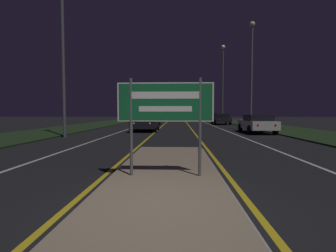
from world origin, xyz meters
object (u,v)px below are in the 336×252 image
(streetlight_left_near, at_px, (62,18))
(car_approaching_0, at_px, (145,122))
(streetlight_right_far, at_px, (223,71))
(car_approaching_1, at_px, (151,119))
(car_receding_2, at_px, (211,117))
(highway_sign, at_px, (165,107))
(car_receding_3, at_px, (203,116))
(streetlight_right_near, at_px, (252,64))
(car_receding_0, at_px, (257,123))
(car_receding_1, at_px, (221,119))

(streetlight_left_near, height_order, car_approaching_0, streetlight_left_near)
(streetlight_right_far, relative_size, car_approaching_1, 2.30)
(streetlight_left_near, height_order, car_approaching_1, streetlight_left_near)
(streetlight_left_near, bearing_deg, car_approaching_0, 52.15)
(streetlight_right_far, relative_size, car_receding_2, 2.59)
(highway_sign, relative_size, car_receding_3, 0.54)
(streetlight_right_near, height_order, car_receding_0, streetlight_right_near)
(car_receding_3, relative_size, car_approaching_1, 0.86)
(car_receding_1, xyz_separation_m, car_approaching_0, (-7.97, -12.01, 0.02))
(car_receding_2, relative_size, car_approaching_0, 1.00)
(car_receding_0, xyz_separation_m, car_receding_2, (-0.31, 24.33, 0.05))
(streetlight_right_far, bearing_deg, car_receding_0, -91.49)
(car_approaching_1, bearing_deg, highway_sign, -83.34)
(car_receding_1, bearing_deg, car_receding_0, -88.22)
(streetlight_left_near, xyz_separation_m, car_receding_3, (12.08, 40.80, -6.34))
(car_receding_2, height_order, car_receding_3, car_receding_2)
(streetlight_right_far, xyz_separation_m, car_receding_3, (-1.00, 19.13, -6.49))
(car_receding_3, bearing_deg, car_approaching_0, -102.53)
(car_receding_3, xyz_separation_m, car_approaching_1, (-8.25, -27.04, 0.06))
(car_receding_0, xyz_separation_m, car_approaching_1, (-8.78, 9.92, 0.09))
(highway_sign, distance_m, streetlight_right_far, 32.51)
(car_receding_1, bearing_deg, car_receding_3, 90.27)
(car_receding_0, xyz_separation_m, car_receding_3, (-0.53, 36.96, 0.03))
(car_approaching_0, bearing_deg, car_receding_1, 56.42)
(car_receding_1, bearing_deg, streetlight_right_far, 78.13)
(car_receding_0, height_order, car_receding_1, car_receding_1)
(streetlight_right_near, distance_m, car_receding_0, 5.99)
(car_receding_3, bearing_deg, car_receding_1, -89.73)
(streetlight_right_far, distance_m, car_receding_2, 9.21)
(streetlight_right_near, xyz_separation_m, streetlight_right_far, (-0.01, 14.41, 1.63))
(streetlight_right_near, bearing_deg, car_receding_3, 91.72)
(car_receding_0, distance_m, car_approaching_0, 8.55)
(car_receding_1, bearing_deg, car_receding_2, 89.40)
(streetlight_right_far, bearing_deg, car_receding_3, 92.99)
(highway_sign, xyz_separation_m, car_receding_3, (5.51, 50.49, -0.90))
(car_receding_2, distance_m, car_receding_3, 12.63)
(car_approaching_0, bearing_deg, car_receding_2, 70.43)
(car_receding_0, bearing_deg, car_approaching_1, 131.52)
(streetlight_right_near, bearing_deg, car_approaching_1, 144.93)
(highway_sign, distance_m, car_receding_2, 38.31)
(car_receding_1, relative_size, car_approaching_1, 1.00)
(streetlight_right_near, distance_m, car_receding_1, 11.34)
(car_receding_0, distance_m, car_approaching_1, 13.25)
(streetlight_left_near, distance_m, car_receding_1, 22.21)
(highway_sign, bearing_deg, car_receding_2, 81.39)
(car_approaching_0, bearing_deg, car_receding_0, -10.74)
(streetlight_right_far, xyz_separation_m, car_receding_0, (-0.46, -17.82, -6.53))
(car_receding_0, height_order, car_receding_3, car_receding_3)
(car_approaching_0, xyz_separation_m, car_approaching_1, (-0.39, 8.32, 0.07))
(streetlight_right_near, bearing_deg, streetlight_right_far, 90.04)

